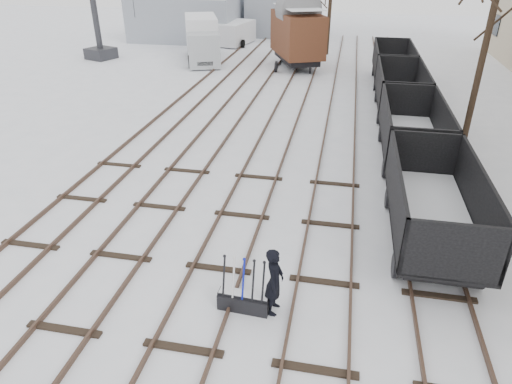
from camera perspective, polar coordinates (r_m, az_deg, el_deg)
ground at (r=13.24m, az=-4.71°, el=-9.61°), size 120.00×120.00×0.00m
tracks at (r=25.20m, az=3.71°, el=9.57°), size 13.90×52.00×0.16m
shed_left at (r=49.12m, az=-8.47°, el=20.85°), size 10.00×8.00×4.10m
shed_right at (r=50.85m, az=3.46°, el=21.55°), size 7.00×6.00×4.50m
ground_frame at (r=11.78m, az=-1.53°, el=-13.34°), size 1.32×0.50×1.49m
worker at (r=11.34m, az=2.31°, el=-11.10°), size 0.47×0.69×1.84m
freight_wagon_a at (r=14.82m, az=21.10°, el=-2.71°), size 2.45×6.12×2.50m
freight_wagon_b at (r=20.55m, az=18.80°, el=6.33°), size 2.45×6.12×2.50m
freight_wagon_c at (r=26.60m, az=17.50°, el=11.34°), size 2.45×6.12×2.50m
freight_wagon_d at (r=32.77m, az=16.66°, el=14.48°), size 2.45×6.12×2.50m
box_van_wagon at (r=36.04m, az=5.18°, el=19.22°), size 5.00×6.43×4.36m
lorry at (r=38.56m, az=-6.81°, el=18.50°), size 4.01×7.70×3.34m
panel_van at (r=45.39m, az=-2.44°, el=19.26°), size 2.89×4.95×2.05m
crane at (r=41.15m, az=-19.13°, el=19.07°), size 2.52×5.84×9.80m
tree_near at (r=23.38m, az=26.43°, el=14.66°), size 0.30×0.30×7.48m
tree_far_left at (r=47.07m, az=7.40°, el=21.38°), size 0.30×0.30×5.37m
tree_far_right at (r=40.94m, az=9.27°, el=22.45°), size 0.30×0.30×8.46m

